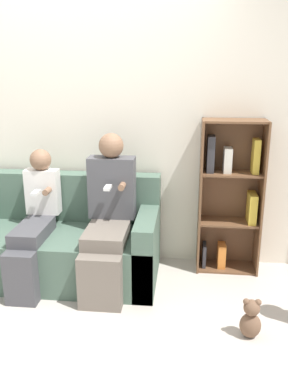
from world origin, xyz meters
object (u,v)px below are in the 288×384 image
at_px(child_seated, 34,220).
at_px(teddy_bear, 251,319).
at_px(couch, 60,243).
at_px(bookshelf, 230,195).
at_px(adult_seated, 108,212).

distance_m(child_seated, teddy_bear, 1.86).
height_order(child_seated, teddy_bear, child_seated).
bearing_deg(couch, bookshelf, 11.22).
distance_m(bookshelf, teddy_bear, 1.17).
relative_size(child_seated, teddy_bear, 3.77).
height_order(adult_seated, child_seated, adult_seated).
bearing_deg(bookshelf, adult_seated, -158.53).
bearing_deg(adult_seated, child_seated, -176.74).
height_order(bookshelf, teddy_bear, bookshelf).
distance_m(couch, child_seated, 0.34).
xyz_separation_m(adult_seated, bookshelf, (1.02, 0.40, 0.05)).
relative_size(couch, bookshelf, 1.26).
height_order(couch, teddy_bear, couch).
distance_m(couch, teddy_bear, 1.72).
bearing_deg(child_seated, teddy_bear, -19.26).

